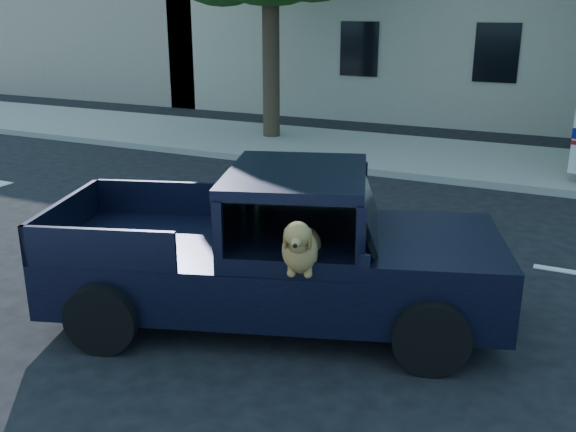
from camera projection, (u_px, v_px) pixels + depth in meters
name	position (u px, v px, depth m)	size (l,w,h in m)	color
ground	(200.00, 324.00, 7.19)	(120.00, 120.00, 0.00)	black
far_sidewalk	(415.00, 156.00, 15.05)	(60.00, 4.00, 0.15)	gray
lane_stripes	(446.00, 252.00, 9.28)	(21.60, 0.14, 0.01)	silver
pickup_truck	(268.00, 270.00, 7.14)	(5.21, 3.33, 1.74)	black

